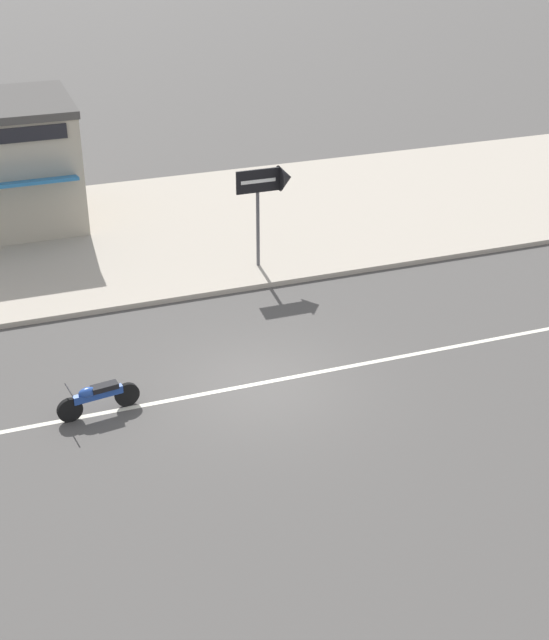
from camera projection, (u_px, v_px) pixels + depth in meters
name	position (u px, v px, depth m)	size (l,w,h in m)	color
ground_plane	(260.00, 383.00, 20.62)	(160.00, 160.00, 0.00)	#4C4947
lane_centre_stripe	(260.00, 383.00, 20.61)	(50.40, 0.14, 0.01)	silver
kerb_strip	(162.00, 231.00, 28.70)	(68.00, 10.00, 0.15)	#ADA393
motorcycle_0	(97.00, 397.00, 19.33)	(1.85, 0.56, 0.80)	black
arrow_signboard	(278.00, 183.00, 25.14)	(1.64, 0.73, 2.96)	#4C4C51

